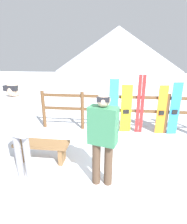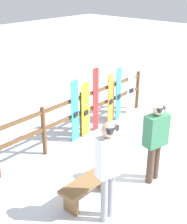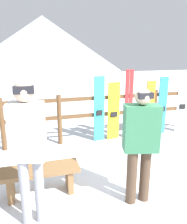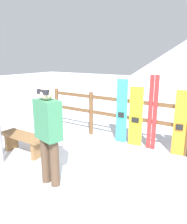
# 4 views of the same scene
# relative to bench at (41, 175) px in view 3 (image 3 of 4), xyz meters

# --- Properties ---
(ground_plane) EXTENTS (40.00, 40.00, 0.00)m
(ground_plane) POSITION_rel_bench_xyz_m (1.71, -0.18, -0.31)
(ground_plane) COLOR white
(mountain_backdrop) EXTENTS (18.00, 18.00, 6.00)m
(mountain_backdrop) POSITION_rel_bench_xyz_m (1.71, 23.77, 2.69)
(mountain_backdrop) COLOR silver
(mountain_backdrop) RESTS_ON ground
(fence) EXTENTS (4.85, 0.10, 1.12)m
(fence) POSITION_rel_bench_xyz_m (1.71, 1.77, 0.36)
(fence) COLOR brown
(fence) RESTS_ON ground
(bench) EXTENTS (1.10, 0.36, 0.42)m
(bench) POSITION_rel_bench_xyz_m (0.00, 0.00, 0.00)
(bench) COLOR brown
(bench) RESTS_ON ground
(person_plaid_green) EXTENTS (0.49, 0.35, 1.59)m
(person_plaid_green) POSITION_rel_bench_xyz_m (1.28, -0.52, 0.61)
(person_plaid_green) COLOR #4C3828
(person_plaid_green) RESTS_ON ground
(person_white) EXTENTS (0.40, 0.29, 1.73)m
(person_white) POSITION_rel_bench_xyz_m (-0.12, -0.53, 0.73)
(person_white) COLOR gray
(person_white) RESTS_ON ground
(snowboard_cyan) EXTENTS (0.25, 0.08, 1.51)m
(snowboard_cyan) POSITION_rel_bench_xyz_m (1.42, 1.71, 0.45)
(snowboard_cyan) COLOR #2DBFCC
(snowboard_cyan) RESTS_ON ground
(snowboard_yellow) EXTENTS (0.30, 0.09, 1.36)m
(snowboard_yellow) POSITION_rel_bench_xyz_m (1.78, 1.71, 0.37)
(snowboard_yellow) COLOR yellow
(snowboard_yellow) RESTS_ON ground
(ski_pair_red) EXTENTS (0.20, 0.02, 1.64)m
(ski_pair_red) POSITION_rel_bench_xyz_m (2.15, 1.72, 0.51)
(ski_pair_red) COLOR red
(ski_pair_red) RESTS_ON ground
(snowboard_orange) EXTENTS (0.25, 0.09, 1.36)m
(snowboard_orange) POSITION_rel_bench_xyz_m (2.73, 1.71, 0.37)
(snowboard_orange) COLOR orange
(snowboard_orange) RESTS_ON ground
(snowboard_blue) EXTENTS (0.26, 0.09, 1.45)m
(snowboard_blue) POSITION_rel_bench_xyz_m (3.07, 1.71, 0.41)
(snowboard_blue) COLOR #288CE0
(snowboard_blue) RESTS_ON ground
(snowboard_white) EXTENTS (0.27, 0.09, 1.51)m
(snowboard_white) POSITION_rel_bench_xyz_m (3.65, 1.71, 0.44)
(snowboard_white) COLOR white
(snowboard_white) RESTS_ON ground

